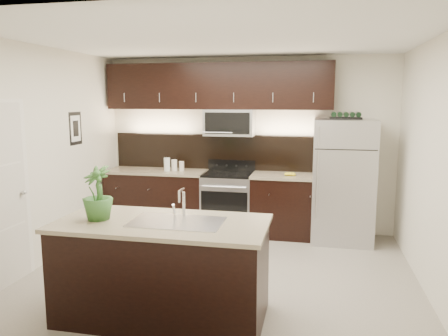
{
  "coord_description": "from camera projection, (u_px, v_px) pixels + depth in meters",
  "views": [
    {
      "loc": [
        1.06,
        -4.78,
        2.05
      ],
      "look_at": [
        -0.07,
        0.55,
        1.19
      ],
      "focal_mm": 35.0,
      "sensor_mm": 36.0,
      "label": 1
    }
  ],
  "objects": [
    {
      "name": "counter_run",
      "position": [
        215.0,
        202.0,
        6.81
      ],
      "size": [
        3.51,
        0.65,
        0.94
      ],
      "color": "black",
      "rests_on": "ground"
    },
    {
      "name": "sink_faucet",
      "position": [
        178.0,
        220.0,
        4.0
      ],
      "size": [
        0.84,
        0.5,
        0.28
      ],
      "color": "silver",
      "rests_on": "island"
    },
    {
      "name": "room_walls",
      "position": [
        210.0,
        132.0,
        4.88
      ],
      "size": [
        4.52,
        4.02,
        2.71
      ],
      "color": "silver",
      "rests_on": "ground"
    },
    {
      "name": "refrigerator",
      "position": [
        343.0,
        181.0,
        6.3
      ],
      "size": [
        0.86,
        0.77,
        1.77
      ],
      "primitive_type": "cube",
      "color": "#B2B2B7",
      "rests_on": "ground"
    },
    {
      "name": "bananas",
      "position": [
        287.0,
        174.0,
        6.43
      ],
      "size": [
        0.17,
        0.14,
        0.05
      ],
      "primitive_type": "ellipsoid",
      "rotation": [
        0.0,
        0.0,
        -0.02
      ],
      "color": "yellow",
      "rests_on": "counter_run"
    },
    {
      "name": "french_press",
      "position": [
        323.0,
        169.0,
        6.34
      ],
      "size": [
        0.11,
        0.11,
        0.31
      ],
      "rotation": [
        0.0,
        0.0,
        -0.06
      ],
      "color": "silver",
      "rests_on": "counter_run"
    },
    {
      "name": "island",
      "position": [
        163.0,
        269.0,
        4.1
      ],
      "size": [
        1.96,
        0.96,
        0.94
      ],
      "color": "black",
      "rests_on": "ground"
    },
    {
      "name": "ground",
      "position": [
        221.0,
        275.0,
        5.16
      ],
      "size": [
        4.5,
        4.5,
        0.0
      ],
      "primitive_type": "plane",
      "color": "gray",
      "rests_on": "ground"
    },
    {
      "name": "canisters",
      "position": [
        173.0,
        165.0,
        6.85
      ],
      "size": [
        0.3,
        0.16,
        0.21
      ],
      "rotation": [
        0.0,
        0.0,
        0.34
      ],
      "color": "silver",
      "rests_on": "counter_run"
    },
    {
      "name": "plant",
      "position": [
        97.0,
        193.0,
        4.05
      ],
      "size": [
        0.37,
        0.37,
        0.51
      ],
      "primitive_type": "imported",
      "rotation": [
        0.0,
        0.0,
        -0.38
      ],
      "color": "#305F26",
      "rests_on": "island"
    },
    {
      "name": "wine_rack",
      "position": [
        346.0,
        116.0,
        6.15
      ],
      "size": [
        0.44,
        0.27,
        0.1
      ],
      "color": "black",
      "rests_on": "refrigerator"
    },
    {
      "name": "upper_fixtures",
      "position": [
        219.0,
        94.0,
        6.69
      ],
      "size": [
        3.49,
        0.4,
        1.66
      ],
      "color": "black",
      "rests_on": "counter_run"
    }
  ]
}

